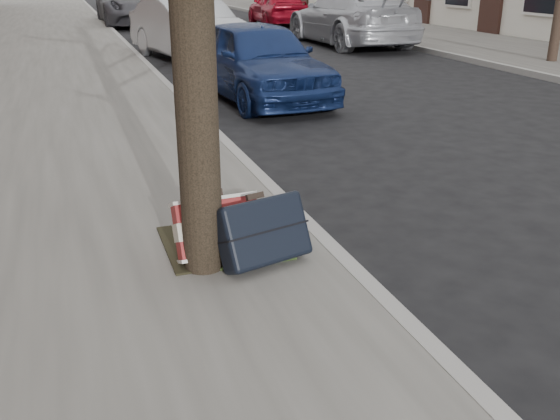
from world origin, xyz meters
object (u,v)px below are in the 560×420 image
object	(u,v)px
suitcase_red	(217,228)
suitcase_navy	(263,231)
car_near_front	(258,60)
car_near_mid	(190,29)

from	to	relation	value
suitcase_red	suitcase_navy	bearing A→B (deg)	-40.63
car_near_front	car_near_mid	size ratio (longest dim) A/B	0.88
car_near_front	suitcase_red	bearing A→B (deg)	-114.01
car_near_mid	car_near_front	bearing A→B (deg)	-100.80
suitcase_red	suitcase_navy	distance (m)	0.34
suitcase_navy	car_near_front	size ratio (longest dim) A/B	0.17
suitcase_red	car_near_front	distance (m)	6.25
suitcase_red	car_near_front	world-z (taller)	car_near_front
car_near_mid	suitcase_navy	bearing A→B (deg)	-110.99
suitcase_navy	car_near_mid	world-z (taller)	car_near_mid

